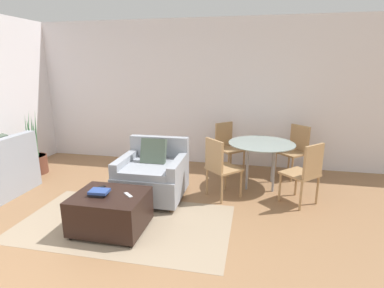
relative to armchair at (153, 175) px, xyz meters
name	(u,v)px	position (x,y,z in m)	size (l,w,h in m)	color
ground_plane	(85,262)	(-0.16, -1.62, -0.35)	(20.00, 20.00, 0.00)	#936B47
wall_back	(173,93)	(-0.16, 1.79, 1.03)	(12.00, 0.06, 2.75)	white
area_rug	(125,223)	(-0.09, -0.82, -0.34)	(2.61, 1.46, 0.01)	gray
armchair	(153,175)	(0.00, 0.00, 0.00)	(0.93, 0.93, 0.88)	#999EA8
ottoman	(111,211)	(-0.18, -0.99, -0.10)	(0.83, 0.67, 0.46)	black
book_stack	(99,192)	(-0.29, -1.03, 0.14)	(0.23, 0.17, 0.06)	black
tv_remote_primary	(128,195)	(0.04, -0.97, 0.12)	(0.14, 0.13, 0.01)	#B7B7BC
tv_remote_secondary	(99,187)	(-0.39, -0.84, 0.12)	(0.13, 0.14, 0.01)	black
potted_plant	(34,159)	(-2.44, 0.54, -0.09)	(0.43, 0.43, 1.17)	brown
dining_table	(261,148)	(1.56, 0.76, 0.29)	(1.04, 1.04, 0.72)	#8C9E99
dining_chair_near_left	(219,164)	(0.97, 0.17, 0.17)	(0.59, 0.59, 0.90)	tan
dining_chair_near_right	(306,170)	(2.15, 0.17, 0.17)	(0.59, 0.59, 0.90)	tan
dining_chair_far_left	(227,144)	(0.97, 1.36, 0.17)	(0.59, 0.59, 0.90)	tan
dining_chair_far_right	(295,147)	(2.15, 1.36, 0.17)	(0.59, 0.59, 0.90)	tan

